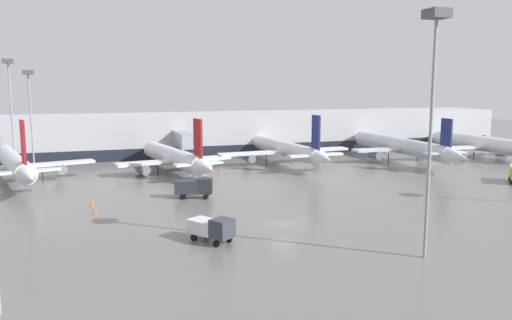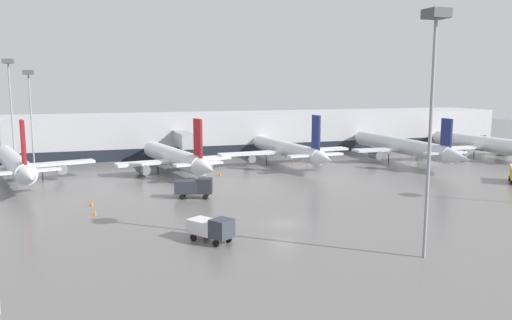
{
  "view_description": "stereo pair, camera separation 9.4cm",
  "coord_description": "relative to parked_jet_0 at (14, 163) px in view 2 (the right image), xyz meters",
  "views": [
    {
      "loc": [
        -20.07,
        -49.91,
        15.24
      ],
      "look_at": [
        6.09,
        27.7,
        3.0
      ],
      "focal_mm": 35.0,
      "sensor_mm": 36.0,
      "label": 1
    },
    {
      "loc": [
        -19.98,
        -49.94,
        15.24
      ],
      "look_at": [
        6.09,
        27.7,
        3.0
      ],
      "focal_mm": 35.0,
      "sensor_mm": 36.0,
      "label": 2
    }
  ],
  "objects": [
    {
      "name": "traffic_cone_1",
      "position": [
        32.24,
        -3.04,
        -2.91
      ],
      "size": [
        0.5,
        0.5,
        0.63
      ],
      "color": "orange",
      "rests_on": "ground_plane"
    },
    {
      "name": "service_truck_1",
      "position": [
        22.23,
        -38.46,
        -1.78
      ],
      "size": [
        4.32,
        5.14,
        2.51
      ],
      "rotation": [
        0.0,
        0.0,
        5.29
      ],
      "color": "silver",
      "rests_on": "ground_plane"
    },
    {
      "name": "parked_jet_2",
      "position": [
        47.81,
        5.54,
        -0.32
      ],
      "size": [
        27.44,
        35.5,
        10.19
      ],
      "rotation": [
        0.0,
        0.0,
        1.64
      ],
      "color": "silver",
      "rests_on": "ground_plane"
    },
    {
      "name": "traffic_cone_2",
      "position": [
        49.05,
        4.56,
        -2.92
      ],
      "size": [
        0.4,
        0.4,
        0.61
      ],
      "color": "orange",
      "rests_on": "ground_plane"
    },
    {
      "name": "parked_jet_5",
      "position": [
        92.84,
        1.63,
        -0.57
      ],
      "size": [
        20.32,
        36.93,
        9.96
      ],
      "rotation": [
        0.0,
        0.0,
        1.57
      ],
      "color": "white",
      "rests_on": "ground_plane"
    },
    {
      "name": "terminal_building",
      "position": [
        31.28,
        27.1,
        1.27
      ],
      "size": [
        160.0,
        27.08,
        9.0
      ],
      "color": "#B2B2B7",
      "rests_on": "ground_plane"
    },
    {
      "name": "apron_light_mast_1",
      "position": [
        -1.77,
        14.45,
        12.33
      ],
      "size": [
        1.8,
        1.8,
        19.93
      ],
      "color": "gray",
      "rests_on": "ground_plane"
    },
    {
      "name": "ground_plane",
      "position": [
        31.29,
        -34.84,
        -3.23
      ],
      "size": [
        320.0,
        320.0,
        0.0
      ],
      "primitive_type": "plane",
      "color": "slate"
    },
    {
      "name": "parked_jet_1",
      "position": [
        71.11,
        0.8,
        -0.1
      ],
      "size": [
        20.91,
        39.65,
        9.56
      ],
      "rotation": [
        0.0,
        0.0,
        1.54
      ],
      "color": "silver",
      "rests_on": "ground_plane"
    },
    {
      "name": "parked_jet_4",
      "position": [
        25.47,
        2.46,
        -0.61
      ],
      "size": [
        21.01,
        33.26,
        10.12
      ],
      "rotation": [
        0.0,
        0.0,
        1.76
      ],
      "color": "silver",
      "rests_on": "ground_plane"
    },
    {
      "name": "apron_light_mast_3",
      "position": [
        1.44,
        14.0,
        11.0
      ],
      "size": [
        1.8,
        1.8,
        17.98
      ],
      "color": "gray",
      "rests_on": "ground_plane"
    },
    {
      "name": "traffic_cone_3",
      "position": [
        11.16,
        -18.96,
        -2.91
      ],
      "size": [
        0.4,
        0.4,
        0.63
      ],
      "color": "orange",
      "rests_on": "ground_plane"
    },
    {
      "name": "traffic_cone_4",
      "position": [
        11.5,
        -23.94,
        -2.92
      ],
      "size": [
        0.38,
        0.38,
        0.61
      ],
      "color": "orange",
      "rests_on": "ground_plane"
    },
    {
      "name": "service_truck_0",
      "position": [
        24.51,
        -18.94,
        -1.63
      ],
      "size": [
        5.35,
        3.32,
        2.74
      ],
      "rotation": [
        0.0,
        0.0,
        5.95
      ],
      "color": "#2D333D",
      "rests_on": "ground_plane"
    },
    {
      "name": "parked_jet_0",
      "position": [
        0.0,
        0.0,
        0.0
      ],
      "size": [
        24.19,
        33.21,
        10.65
      ],
      "rotation": [
        0.0,
        0.0,
        1.82
      ],
      "color": "silver",
      "rests_on": "ground_plane"
    },
    {
      "name": "apron_light_mast_5",
      "position": [
        39.21,
        -48.94,
        13.43
      ],
      "size": [
        1.8,
        1.8,
        21.58
      ],
      "color": "gray",
      "rests_on": "ground_plane"
    }
  ]
}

